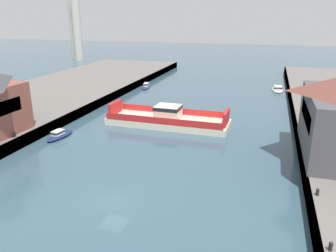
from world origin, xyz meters
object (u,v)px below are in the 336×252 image
moored_boat_near_left (59,135)px  moored_boat_near_right (146,86)px  smokestack_distant_b (74,22)px  moored_boat_mid_left (278,89)px  smokestack_distant_a (76,17)px  chain_ferry (168,119)px

moored_boat_near_left → moored_boat_near_right: bearing=90.4°
moored_boat_near_left → smokestack_distant_b: (-51.96, 89.08, 14.55)m
moored_boat_mid_left → smokestack_distant_b: (-83.90, 44.22, 14.57)m
smokestack_distant_a → smokestack_distant_b: bearing=131.1°
moored_boat_near_right → moored_boat_mid_left: size_ratio=0.72×
moored_boat_near_right → moored_boat_mid_left: 32.91m
moored_boat_near_left → moored_boat_mid_left: (31.94, 44.87, -0.02)m
moored_boat_near_left → moored_boat_near_right: size_ratio=1.01×
moored_boat_near_right → moored_boat_near_left: bearing=-89.6°
moored_boat_near_right → smokestack_distant_a: 67.39m
moored_boat_mid_left → smokestack_distant_a: size_ratio=0.24×
chain_ferry → moored_boat_near_right: chain_ferry is taller
moored_boat_near_left → smokestack_distant_a: bearing=119.4°
moored_boat_mid_left → smokestack_distant_b: size_ratio=0.27×
smokestack_distant_a → moored_boat_mid_left: bearing=-26.1°
moored_boat_near_left → smokestack_distant_b: size_ratio=0.20×
chain_ferry → moored_boat_near_left: bearing=-142.2°
chain_ferry → smokestack_distant_a: smokestack_distant_a is taller
chain_ferry → moored_boat_near_right: 30.70m
moored_boat_near_left → moored_boat_mid_left: 55.08m
moored_boat_near_right → smokestack_distant_b: 74.11m
moored_boat_near_right → smokestack_distant_a: size_ratio=0.17×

